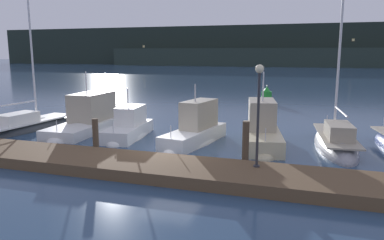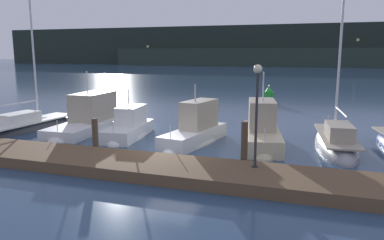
{
  "view_description": "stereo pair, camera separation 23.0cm",
  "coord_description": "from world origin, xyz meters",
  "views": [
    {
      "loc": [
        5.98,
        -15.27,
        4.73
      ],
      "look_at": [
        0.0,
        3.26,
        1.2
      ],
      "focal_mm": 35.0,
      "sensor_mm": 36.0,
      "label": 1
    },
    {
      "loc": [
        6.2,
        -15.2,
        4.73
      ],
      "look_at": [
        0.0,
        3.26,
        1.2
      ],
      "focal_mm": 35.0,
      "sensor_mm": 36.0,
      "label": 2
    }
  ],
  "objects": [
    {
      "name": "ground_plane",
      "position": [
        0.0,
        0.0,
        0.0
      ],
      "size": [
        400.0,
        400.0,
        0.0
      ],
      "primitive_type": "plane",
      "color": "navy"
    },
    {
      "name": "dock",
      "position": [
        0.0,
        -2.14,
        0.23
      ],
      "size": [
        29.4,
        2.8,
        0.45
      ],
      "primitive_type": "cube",
      "color": "brown",
      "rests_on": "ground"
    },
    {
      "name": "mooring_pile_1",
      "position": [
        -3.51,
        -0.49,
        0.86
      ],
      "size": [
        0.28,
        0.28,
        1.72
      ],
      "primitive_type": "cylinder",
      "color": "#4C3D2D",
      "rests_on": "ground"
    },
    {
      "name": "mooring_pile_2",
      "position": [
        3.51,
        -0.49,
        0.99
      ],
      "size": [
        0.28,
        0.28,
        1.98
      ],
      "primitive_type": "cylinder",
      "color": "#4C3D2D",
      "rests_on": "ground"
    },
    {
      "name": "sailboat_berth_1",
      "position": [
        -10.78,
        3.42,
        0.13
      ],
      "size": [
        2.68,
        7.58,
        10.15
      ],
      "color": "#2D3338",
      "rests_on": "ground"
    },
    {
      "name": "motorboat_berth_2",
      "position": [
        -6.99,
        4.21,
        0.37
      ],
      "size": [
        2.78,
        7.24,
        4.25
      ],
      "color": "white",
      "rests_on": "ground"
    },
    {
      "name": "motorboat_berth_3",
      "position": [
        -3.79,
        3.33,
        0.27
      ],
      "size": [
        2.29,
        5.05,
        3.38
      ],
      "color": "white",
      "rests_on": "ground"
    },
    {
      "name": "motorboat_berth_4",
      "position": [
        0.2,
        3.16,
        0.42
      ],
      "size": [
        2.6,
        5.78,
        3.65
      ],
      "color": "white",
      "rests_on": "ground"
    },
    {
      "name": "motorboat_berth_5",
      "position": [
        3.61,
        3.77,
        0.4
      ],
      "size": [
        3.02,
        6.16,
        4.43
      ],
      "color": "beige",
      "rests_on": "ground"
    },
    {
      "name": "sailboat_berth_6",
      "position": [
        7.23,
        4.38,
        0.12
      ],
      "size": [
        2.57,
        7.11,
        9.14
      ],
      "color": "gray",
      "rests_on": "ground"
    },
    {
      "name": "channel_buoy",
      "position": [
        1.89,
        20.35,
        0.62
      ],
      "size": [
        1.45,
        1.45,
        1.72
      ],
      "color": "green",
      "rests_on": "ground"
    },
    {
      "name": "dock_lamppost",
      "position": [
        4.12,
        -1.52,
        3.04
      ],
      "size": [
        0.32,
        0.32,
        3.85
      ],
      "color": "#2D2D33",
      "rests_on": "dock"
    },
    {
      "name": "hillside_backdrop",
      "position": [
        0.99,
        123.24,
        6.48
      ],
      "size": [
        240.0,
        23.0,
        14.09
      ],
      "color": "#1E2823",
      "rests_on": "ground"
    }
  ]
}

